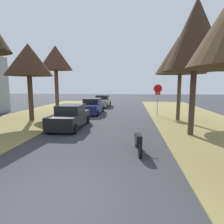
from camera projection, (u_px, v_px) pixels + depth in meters
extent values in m
plane|color=#38383D|center=(55.00, 205.00, 4.72)|extent=(120.00, 120.00, 0.00)
cylinder|color=#9EA0A5|center=(158.00, 104.00, 18.08)|extent=(0.07, 0.27, 2.25)
cylinder|color=white|center=(158.00, 89.00, 18.01)|extent=(0.81, 0.09, 0.80)
cylinder|color=red|center=(158.00, 89.00, 18.01)|extent=(0.76, 0.10, 0.76)
cube|color=red|center=(158.00, 94.00, 18.03)|extent=(0.48, 0.05, 0.20)
cylinder|color=#453529|center=(192.00, 103.00, 10.99)|extent=(0.33, 0.33, 3.68)
cone|color=#37281C|center=(196.00, 34.00, 10.47)|extent=(3.38, 3.38, 3.91)
cylinder|color=#453529|center=(189.00, 58.00, 10.36)|extent=(0.84, 1.02, 1.47)
cylinder|color=#453529|center=(194.00, 57.00, 9.99)|extent=(1.53, 0.64, 1.42)
cylinder|color=#4D3E2A|center=(179.00, 98.00, 15.56)|extent=(0.30, 0.30, 3.78)
cone|color=#3D2F1D|center=(181.00, 53.00, 15.07)|extent=(3.94, 3.94, 3.23)
cylinder|color=#4D3E2A|center=(174.00, 65.00, 14.98)|extent=(0.72, 1.17, 1.47)
cylinder|color=#4D3E2A|center=(173.00, 64.00, 15.21)|extent=(0.21, 1.21, 1.68)
cylinder|color=#4D3E2A|center=(189.00, 67.00, 15.42)|extent=(0.72, 1.62, 1.25)
cylinder|color=#4A3526|center=(31.00, 98.00, 15.63)|extent=(0.38, 0.38, 3.64)
cone|color=#3B281B|center=(28.00, 60.00, 15.21)|extent=(3.73, 3.73, 2.52)
cylinder|color=#4A3526|center=(26.00, 70.00, 15.71)|extent=(0.91, 1.07, 1.06)
cylinder|color=#4A3526|center=(37.00, 69.00, 15.78)|extent=(1.24, 1.02, 1.19)
cylinder|color=#4A3526|center=(35.00, 69.00, 15.24)|extent=(0.22, 1.09, 1.09)
cylinder|color=brown|center=(57.00, 91.00, 21.08)|extent=(0.41, 0.41, 4.53)
cone|color=#472A1F|center=(55.00, 58.00, 20.59)|extent=(3.59, 3.59, 2.58)
cylinder|color=brown|center=(51.00, 64.00, 20.08)|extent=(1.49, 0.75, 1.17)
cylinder|color=brown|center=(59.00, 64.00, 20.70)|extent=(0.33, 0.96, 1.34)
cube|color=black|center=(70.00, 119.00, 13.28)|extent=(1.83, 4.40, 0.85)
cube|color=black|center=(71.00, 109.00, 13.40)|extent=(1.61, 2.03, 0.56)
cylinder|color=black|center=(75.00, 129.00, 11.61)|extent=(0.20, 0.60, 0.60)
cylinder|color=black|center=(48.00, 128.00, 11.79)|extent=(0.20, 0.60, 0.60)
cylinder|color=black|center=(88.00, 119.00, 14.85)|extent=(0.20, 0.60, 0.60)
cylinder|color=black|center=(66.00, 119.00, 15.04)|extent=(0.20, 0.60, 0.60)
cube|color=navy|center=(92.00, 108.00, 19.87)|extent=(1.83, 4.40, 0.85)
cube|color=black|center=(92.00, 101.00, 19.99)|extent=(1.61, 2.03, 0.56)
cylinder|color=black|center=(97.00, 113.00, 18.19)|extent=(0.20, 0.60, 0.60)
cylinder|color=black|center=(80.00, 113.00, 18.38)|extent=(0.20, 0.60, 0.60)
cylinder|color=black|center=(103.00, 109.00, 21.44)|extent=(0.20, 0.60, 0.60)
cylinder|color=black|center=(88.00, 109.00, 21.63)|extent=(0.20, 0.60, 0.60)
cube|color=tan|center=(102.00, 102.00, 26.50)|extent=(1.83, 4.40, 0.85)
cube|color=black|center=(103.00, 97.00, 26.62)|extent=(1.61, 2.03, 0.56)
cylinder|color=black|center=(107.00, 106.00, 24.83)|extent=(0.20, 0.60, 0.60)
cylinder|color=black|center=(94.00, 106.00, 25.01)|extent=(0.20, 0.60, 0.60)
cylinder|color=black|center=(110.00, 103.00, 28.07)|extent=(0.20, 0.60, 0.60)
cylinder|color=black|center=(98.00, 103.00, 28.26)|extent=(0.20, 0.60, 0.60)
cylinder|color=black|center=(136.00, 141.00, 9.18)|extent=(0.15, 0.61, 0.60)
cylinder|color=black|center=(140.00, 151.00, 7.74)|extent=(0.15, 0.61, 0.60)
cube|color=black|center=(138.00, 139.00, 8.42)|extent=(0.32, 1.03, 0.36)
cube|color=black|center=(139.00, 136.00, 8.15)|extent=(0.26, 0.58, 0.12)
cylinder|color=#9EA0A5|center=(137.00, 128.00, 8.99)|extent=(0.60, 0.09, 0.04)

